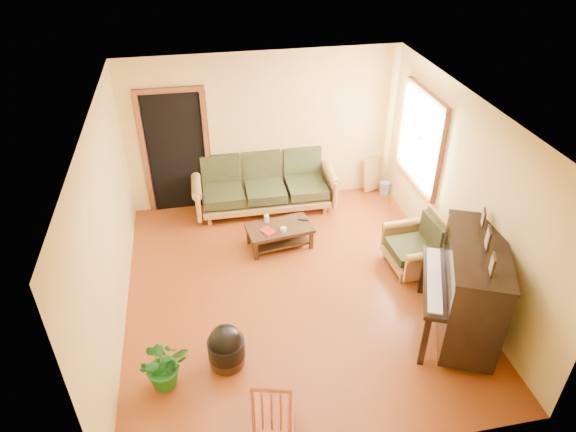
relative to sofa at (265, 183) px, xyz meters
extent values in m
plane|color=#65280D|center=(0.06, -2.16, -0.50)|extent=(5.00, 5.00, 0.00)
cube|color=black|center=(-1.39, 0.32, 0.52)|extent=(1.08, 0.16, 2.05)
cube|color=white|center=(2.27, -0.86, 1.00)|extent=(0.12, 1.36, 1.46)
cube|color=olive|center=(0.00, 0.00, 0.00)|extent=(2.35, 1.01, 1.00)
cube|color=black|center=(0.05, -1.11, -0.32)|extent=(1.04, 0.66, 0.36)
cube|color=olive|center=(1.84, -1.99, -0.08)|extent=(0.84, 0.88, 0.84)
cube|color=black|center=(1.96, -3.31, 0.15)|extent=(1.39, 1.71, 1.31)
cylinder|color=black|center=(-0.96, -3.26, -0.30)|extent=(0.44, 0.44, 0.41)
cube|color=brown|center=(-0.57, -4.24, -0.06)|extent=(0.52, 0.55, 0.89)
cube|color=#B48E3C|center=(2.05, 0.27, -0.17)|extent=(0.50, 0.26, 0.66)
cylinder|color=#33529A|center=(2.18, 0.08, -0.39)|extent=(0.22, 0.22, 0.22)
imported|color=#1A5D1B|center=(-1.65, -3.42, -0.20)|extent=(0.64, 0.59, 0.60)
imported|color=maroon|center=(-0.21, -1.26, -0.13)|extent=(0.25, 0.27, 0.02)
cylinder|color=silver|center=(-0.12, -0.95, -0.08)|extent=(0.08, 0.08, 0.12)
cylinder|color=silver|center=(0.09, -1.25, -0.11)|extent=(0.10, 0.10, 0.06)
cube|color=black|center=(0.45, -1.01, -0.14)|extent=(0.17, 0.10, 0.02)
camera|label=1|loc=(-1.05, -7.42, 4.26)|focal=32.00mm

